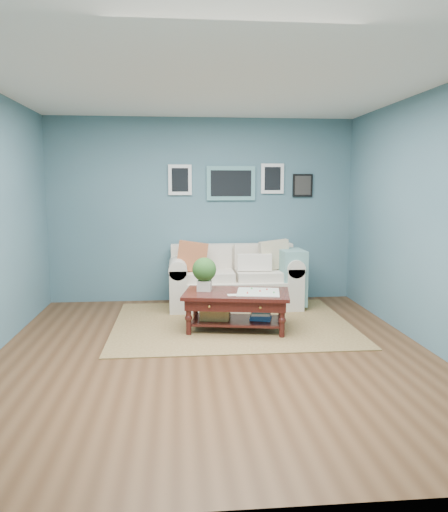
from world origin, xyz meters
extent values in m
plane|color=brown|center=(0.00, 0.00, 0.00)|extent=(5.00, 5.00, 0.00)
plane|color=white|center=(0.00, 0.00, 2.70)|extent=(5.00, 5.00, 0.00)
cube|color=#40616E|center=(0.00, 2.50, 1.35)|extent=(4.50, 0.02, 2.70)
cube|color=#40616E|center=(0.00, -2.50, 1.35)|extent=(4.50, 0.02, 2.70)
cube|color=#40616E|center=(2.25, 0.00, 1.35)|extent=(0.02, 5.00, 2.70)
cube|color=#589394|center=(0.43, 2.48, 1.75)|extent=(0.72, 0.03, 0.50)
cube|color=black|center=(0.43, 2.46, 1.75)|extent=(0.60, 0.01, 0.38)
cube|color=white|center=(-0.32, 2.48, 1.80)|extent=(0.34, 0.03, 0.44)
cube|color=white|center=(1.05, 2.48, 1.82)|extent=(0.34, 0.03, 0.44)
cube|color=black|center=(1.51, 2.48, 1.72)|extent=(0.30, 0.03, 0.34)
cube|color=brown|center=(0.29, 1.10, 0.01)|extent=(2.92, 2.33, 0.01)
cube|color=beige|center=(0.43, 1.99, 0.20)|extent=(1.36, 0.85, 0.40)
cube|color=beige|center=(0.43, 2.32, 0.63)|extent=(1.79, 0.21, 0.46)
cube|color=beige|center=(-0.37, 1.99, 0.30)|extent=(0.23, 0.85, 0.60)
cube|color=beige|center=(1.22, 1.99, 0.30)|extent=(0.23, 0.85, 0.60)
cylinder|color=beige|center=(-0.37, 1.99, 0.60)|extent=(0.25, 0.85, 0.25)
cylinder|color=beige|center=(1.22, 1.99, 0.60)|extent=(0.25, 0.85, 0.25)
cube|color=beige|center=(0.06, 1.93, 0.47)|extent=(0.69, 0.54, 0.12)
cube|color=beige|center=(0.79, 1.93, 0.47)|extent=(0.69, 0.54, 0.12)
cube|color=beige|center=(0.06, 2.20, 0.70)|extent=(0.69, 0.12, 0.35)
cube|color=beige|center=(0.79, 2.20, 0.70)|extent=(0.69, 0.12, 0.35)
cube|color=#BB4F34|center=(-0.17, 1.94, 0.74)|extent=(0.46, 0.17, 0.46)
cube|color=beige|center=(1.00, 2.01, 0.74)|extent=(0.45, 0.17, 0.44)
cube|color=silver|center=(0.70, 1.89, 0.65)|extent=(0.48, 0.12, 0.23)
cube|color=#79ACA2|center=(1.22, 1.87, 0.44)|extent=(0.33, 0.53, 0.77)
cube|color=black|center=(0.32, 0.84, 0.44)|extent=(1.34, 0.93, 0.04)
cube|color=black|center=(0.32, 0.84, 0.36)|extent=(1.25, 0.83, 0.12)
cube|color=black|center=(0.32, 0.84, 0.12)|extent=(1.13, 0.71, 0.03)
sphere|color=gold|center=(-0.02, 0.57, 0.36)|extent=(0.03, 0.03, 0.03)
sphere|color=gold|center=(0.54, 0.46, 0.36)|extent=(0.03, 0.03, 0.03)
cylinder|color=black|center=(-0.25, 0.66, 0.21)|extent=(0.06, 0.06, 0.42)
cylinder|color=black|center=(0.80, 0.47, 0.21)|extent=(0.06, 0.06, 0.42)
cylinder|color=black|center=(-0.16, 1.21, 0.21)|extent=(0.06, 0.06, 0.42)
cylinder|color=black|center=(0.90, 1.02, 0.21)|extent=(0.06, 0.06, 0.42)
cube|color=beige|center=(-0.05, 0.96, 0.52)|extent=(0.19, 0.19, 0.12)
sphere|color=#184C15|center=(-0.05, 0.96, 0.72)|extent=(0.29, 0.29, 0.29)
cube|color=silver|center=(0.57, 0.79, 0.47)|extent=(0.57, 0.57, 0.01)
cube|color=#9B7F45|center=(0.07, 0.89, 0.23)|extent=(0.39, 0.31, 0.21)
cube|color=#275799|center=(0.61, 0.81, 0.19)|extent=(0.28, 0.23, 0.12)
camera|label=1|loc=(-0.37, -4.92, 1.71)|focal=35.00mm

